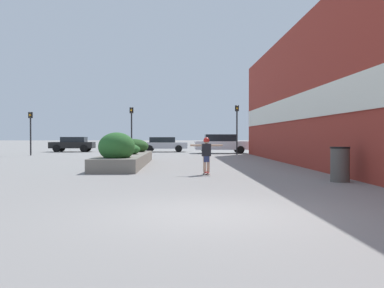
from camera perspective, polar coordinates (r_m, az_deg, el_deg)
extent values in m
plane|color=gray|center=(7.90, 2.56, -9.22)|extent=(300.00, 300.00, 0.00)
cube|color=maroon|center=(18.18, 17.45, 7.32)|extent=(0.60, 34.45, 6.84)
cube|color=silver|center=(23.08, 12.31, 4.45)|extent=(0.06, 22.93, 1.20)
cube|color=slate|center=(21.03, -8.75, -2.09)|extent=(1.89, 9.74, 0.55)
ellipsoid|color=#286028|center=(17.54, -10.01, -0.37)|extent=(1.48, 1.57, 1.17)
ellipsoid|color=#286028|center=(20.98, -8.90, -0.73)|extent=(1.46, 1.32, 0.60)
ellipsoid|color=#234C1E|center=(24.22, -7.77, -0.30)|extent=(1.65, 1.87, 0.82)
cube|color=maroon|center=(15.80, 1.93, -3.78)|extent=(0.19, 0.65, 0.01)
cylinder|color=beige|center=(16.02, 1.60, -3.92)|extent=(0.05, 0.06, 0.06)
cylinder|color=beige|center=(16.03, 2.11, -3.92)|extent=(0.05, 0.06, 0.06)
cylinder|color=beige|center=(15.57, 1.74, -4.07)|extent=(0.05, 0.06, 0.06)
cylinder|color=beige|center=(15.58, 2.26, -4.06)|extent=(0.05, 0.06, 0.06)
cylinder|color=tan|center=(15.77, 1.67, -2.70)|extent=(0.11, 0.11, 0.59)
cylinder|color=tan|center=(15.78, 2.18, -2.70)|extent=(0.11, 0.11, 0.59)
cube|color=navy|center=(15.76, 1.93, -2.02)|extent=(0.21, 0.18, 0.21)
cube|color=black|center=(15.75, 1.93, -0.80)|extent=(0.34, 0.17, 0.46)
cylinder|color=tan|center=(15.71, 0.54, -0.17)|extent=(0.43, 0.09, 0.08)
cylinder|color=tan|center=(15.78, 3.31, -0.17)|extent=(0.43, 0.09, 0.08)
sphere|color=tan|center=(15.74, 1.93, 0.38)|extent=(0.19, 0.19, 0.19)
sphere|color=red|center=(15.74, 1.93, 0.50)|extent=(0.22, 0.22, 0.22)
cylinder|color=#514C47|center=(13.99, 19.12, -2.68)|extent=(0.58, 0.58, 1.03)
cylinder|color=black|center=(13.97, 19.14, -0.46)|extent=(0.60, 0.60, 0.05)
cube|color=#BCBCC1|center=(39.24, -3.70, -0.18)|extent=(4.20, 1.82, 0.56)
cube|color=black|center=(39.24, -3.95, 0.57)|extent=(2.31, 1.60, 0.47)
cylinder|color=black|center=(40.09, -1.80, -0.55)|extent=(0.63, 0.22, 0.63)
cylinder|color=black|center=(38.36, -1.80, -0.62)|extent=(0.63, 0.22, 0.63)
cylinder|color=black|center=(40.18, -5.52, -0.55)|extent=(0.63, 0.22, 0.63)
cylinder|color=black|center=(38.45, -5.69, -0.62)|extent=(0.63, 0.22, 0.63)
cube|color=silver|center=(35.84, 4.05, -0.18)|extent=(4.54, 1.89, 0.70)
cube|color=black|center=(35.82, 3.76, 0.84)|extent=(2.50, 1.66, 0.57)
cylinder|color=black|center=(36.91, 6.08, -0.69)|extent=(0.63, 0.22, 0.63)
cylinder|color=black|center=(35.13, 6.48, -0.78)|extent=(0.63, 0.22, 0.63)
cylinder|color=black|center=(36.63, 1.72, -0.70)|extent=(0.63, 0.22, 0.63)
cylinder|color=black|center=(34.84, 1.89, -0.79)|extent=(0.63, 0.22, 0.63)
cube|color=black|center=(40.74, -15.66, -0.14)|extent=(3.93, 1.72, 0.57)
cube|color=black|center=(40.70, -15.45, 0.59)|extent=(2.16, 1.51, 0.47)
cylinder|color=black|center=(40.28, -17.62, -0.56)|extent=(0.67, 0.22, 0.67)
cylinder|color=black|center=(41.85, -17.01, -0.50)|extent=(0.67, 0.22, 0.67)
cylinder|color=black|center=(39.68, -14.24, -0.57)|extent=(0.67, 0.22, 0.67)
cylinder|color=black|center=(41.27, -13.75, -0.51)|extent=(0.67, 0.22, 0.67)
cylinder|color=black|center=(33.09, -8.06, 1.32)|extent=(0.11, 0.11, 3.19)
cube|color=black|center=(33.15, -8.07, 4.47)|extent=(0.28, 0.20, 0.45)
sphere|color=#2D2823|center=(33.04, -8.09, 4.74)|extent=(0.15, 0.15, 0.15)
sphere|color=orange|center=(33.03, -8.09, 4.48)|extent=(0.15, 0.15, 0.15)
sphere|color=#2D2823|center=(33.02, -8.09, 4.22)|extent=(0.15, 0.15, 0.15)
cylinder|color=black|center=(33.15, 6.00, 1.47)|extent=(0.11, 0.11, 3.36)
cube|color=black|center=(33.22, 6.01, 4.75)|extent=(0.28, 0.20, 0.45)
sphere|color=#2D2823|center=(33.11, 6.04, 5.03)|extent=(0.15, 0.15, 0.15)
sphere|color=orange|center=(33.10, 6.04, 4.77)|extent=(0.15, 0.15, 0.15)
sphere|color=#2D2823|center=(33.09, 6.04, 4.51)|extent=(0.15, 0.15, 0.15)
cylinder|color=black|center=(33.91, -20.72, 0.91)|extent=(0.11, 0.11, 2.77)
cube|color=black|center=(33.95, -20.73, 3.63)|extent=(0.28, 0.20, 0.45)
sphere|color=#2D2823|center=(33.85, -20.80, 3.89)|extent=(0.15, 0.15, 0.15)
sphere|color=orange|center=(33.84, -20.80, 3.63)|extent=(0.15, 0.15, 0.15)
sphere|color=#2D2823|center=(33.83, -20.80, 3.38)|extent=(0.15, 0.15, 0.15)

